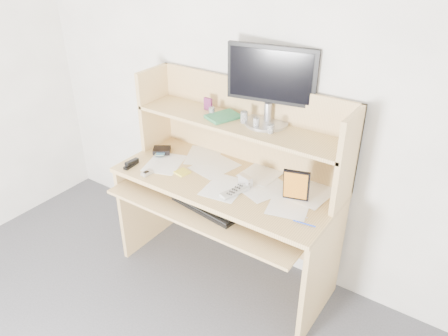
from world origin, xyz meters
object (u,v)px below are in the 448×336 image
Objects in this scene: keyboard at (207,206)px; game_case at (296,185)px; monitor at (270,83)px; tv_remote at (235,192)px; desk at (232,182)px.

game_case is (0.46, 0.22, 0.19)m from keyboard.
monitor is (0.14, 0.44, 0.66)m from keyboard.
keyboard is 0.19m from tv_remote.
tv_remote is at bearing -53.27° from desk.
keyboard is (0.00, -0.27, -0.03)m from desk.
keyboard is at bearing -171.54° from game_case.
monitor is (-0.32, 0.23, 0.47)m from game_case.
monitor is at bearing 79.59° from keyboard.
keyboard is at bearing -119.03° from monitor.
tv_remote is 0.66m from monitor.
game_case is at bearing -7.08° from desk.
desk is 0.24m from tv_remote.
keyboard is 0.81m from monitor.
tv_remote is at bearing -175.97° from game_case.
monitor reaches higher than tv_remote.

